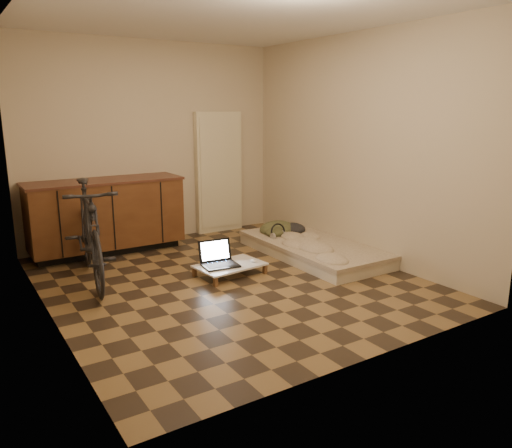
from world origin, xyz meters
TOP-DOWN VIEW (x-y plane):
  - room_shell at (0.00, 0.00)m, footprint 3.50×4.00m
  - cabinets at (-0.75, 1.70)m, footprint 1.84×0.62m
  - appliance_panel at (0.95, 1.94)m, footprint 0.70×0.10m
  - bicycle at (-1.20, 0.72)m, footprint 0.78×1.83m
  - futon at (1.30, 0.22)m, footprint 0.96×1.96m
  - clothing_pile at (1.29, 0.84)m, footprint 0.53×0.44m
  - headphones at (1.08, 0.64)m, footprint 0.24×0.23m
  - lap_desk at (0.10, 0.14)m, footprint 0.75×0.53m
  - laptop at (-0.01, 0.19)m, footprint 0.40×0.36m
  - mouse at (0.35, 0.07)m, footprint 0.08×0.10m

SIDE VIEW (x-z plane):
  - futon at x=1.30m, z-range 0.00..0.17m
  - lap_desk at x=0.10m, z-range 0.04..0.16m
  - mouse at x=0.35m, z-range 0.12..0.15m
  - laptop at x=-0.01m, z-range 0.04..0.29m
  - headphones at x=1.08m, z-range 0.17..0.33m
  - clothing_pile at x=1.29m, z-range 0.17..0.38m
  - cabinets at x=-0.75m, z-range 0.01..0.92m
  - bicycle at x=-1.20m, z-range 0.00..1.15m
  - appliance_panel at x=0.95m, z-range 0.00..1.70m
  - room_shell at x=0.00m, z-range 0.00..2.60m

